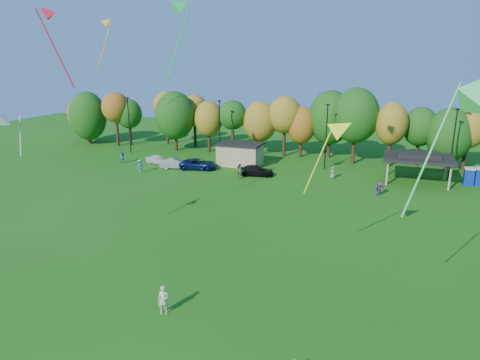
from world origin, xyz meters
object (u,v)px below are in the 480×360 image
(porta_potties, at_px, (480,176))
(car_a, at_px, (157,159))
(car_d, at_px, (256,171))
(kite_flyer, at_px, (163,300))
(car_b, at_px, (176,164))
(car_c, at_px, (198,164))

(porta_potties, relative_size, car_a, 0.97)
(car_a, distance_m, car_d, 15.86)
(kite_flyer, relative_size, car_b, 0.42)
(car_b, bearing_deg, car_c, -93.40)
(car_b, bearing_deg, car_a, 51.56)
(porta_potties, height_order, car_b, porta_potties)
(kite_flyer, xyz_separation_m, car_c, (-13.11, 32.99, -0.18))
(car_a, bearing_deg, car_d, -80.98)
(porta_potties, relative_size, car_b, 0.86)
(kite_flyer, relative_size, car_c, 0.34)
(car_c, bearing_deg, porta_potties, -95.58)
(porta_potties, distance_m, car_d, 27.79)
(kite_flyer, height_order, car_b, kite_flyer)
(porta_potties, relative_size, car_d, 0.79)
(kite_flyer, distance_m, car_d, 32.77)
(car_b, bearing_deg, car_d, -105.23)
(kite_flyer, xyz_separation_m, car_a, (-20.25, 33.92, -0.26))
(porta_potties, bearing_deg, car_d, -169.44)
(porta_potties, height_order, car_c, porta_potties)
(car_d, bearing_deg, porta_potties, -91.99)
(car_a, xyz_separation_m, car_c, (7.14, -0.92, 0.08))
(porta_potties, relative_size, kite_flyer, 2.05)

